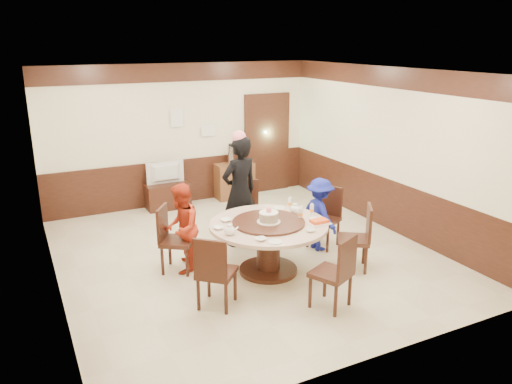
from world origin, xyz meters
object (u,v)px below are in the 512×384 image
shrimp_platter (319,222)px  television (166,173)px  tv_stand (168,196)px  side_cabinet (234,181)px  banquet_table (268,237)px  birthday_cake (269,217)px  thermos (231,155)px  person_red (181,228)px  person_blue (320,214)px  person_standing (240,192)px

shrimp_platter → television: size_ratio=0.40×
tv_stand → side_cabinet: bearing=1.2°
banquet_table → side_cabinet: 3.61m
banquet_table → birthday_cake: birthday_cake is taller
side_cabinet → thermos: size_ratio=2.11×
person_red → tv_stand: person_red is taller
birthday_cake → thermos: size_ratio=0.88×
tv_stand → person_blue: bearing=-62.7°
banquet_table → side_cabinet: size_ratio=2.10×
person_standing → person_blue: 1.32m
banquet_table → thermos: 3.62m
side_cabinet → television: bearing=-178.8°
banquet_table → thermos: (0.94, 3.47, 0.41)m
banquet_table → person_blue: (1.11, 0.38, 0.05)m
side_cabinet → thermos: 0.57m
person_blue → tv_stand: size_ratio=1.38×
tv_stand → television: size_ratio=1.12×
banquet_table → television: size_ratio=2.22×
person_standing → person_blue: person_standing is taller
person_red → tv_stand: 2.93m
side_cabinet → person_standing: bearing=-111.9°
banquet_table → birthday_cake: (-0.02, -0.03, 0.32)m
person_blue → side_cabinet: person_blue is taller
person_standing → birthday_cake: 1.16m
banquet_table → person_red: person_red is taller
person_blue → television: bearing=23.8°
side_cabinet → banquet_table: bearing=-106.2°
person_standing → shrimp_platter: 1.57m
banquet_table → birthday_cake: bearing=-116.3°
television → side_cabinet: (1.47, 0.03, -0.34)m
person_red → side_cabinet: (2.10, 2.87, -0.28)m
person_blue → birthday_cake: bearing=106.7°
birthday_cake → person_standing: bearing=85.8°
birthday_cake → television: bearing=97.3°
person_standing → television: bearing=-89.2°
television → thermos: thermos is taller
shrimp_platter → person_red: bearing=151.2°
person_red → shrimp_platter: size_ratio=4.34×
person_blue → television: size_ratio=1.54×
person_standing → television: size_ratio=2.37×
person_standing → tv_stand: (-0.53, 2.31, -0.65)m
person_standing → shrimp_platter: (0.55, -1.47, -0.12)m
banquet_table → person_blue: 1.18m
person_red → tv_stand: size_ratio=1.53×
person_standing → side_cabinet: bearing=-124.0°
person_red → shrimp_platter: 1.96m
person_red → shrimp_platter: person_red is taller
person_red → thermos: (2.03, 2.87, 0.29)m
television → thermos: (1.40, 0.03, 0.22)m
banquet_table → tv_stand: bearing=97.6°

